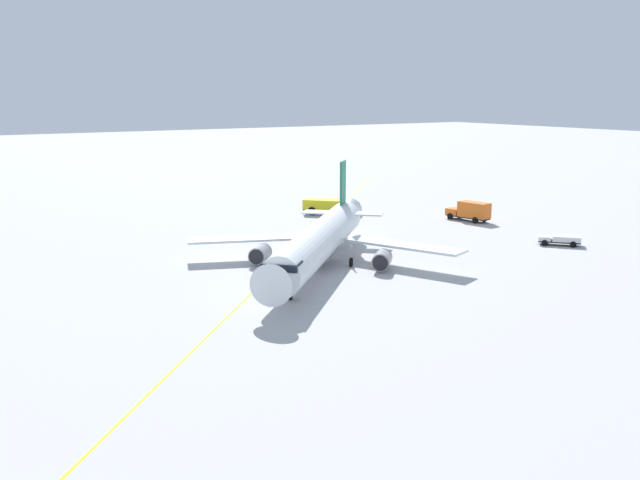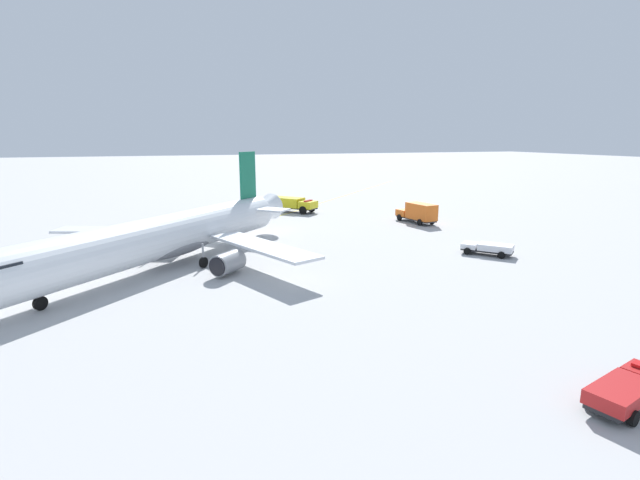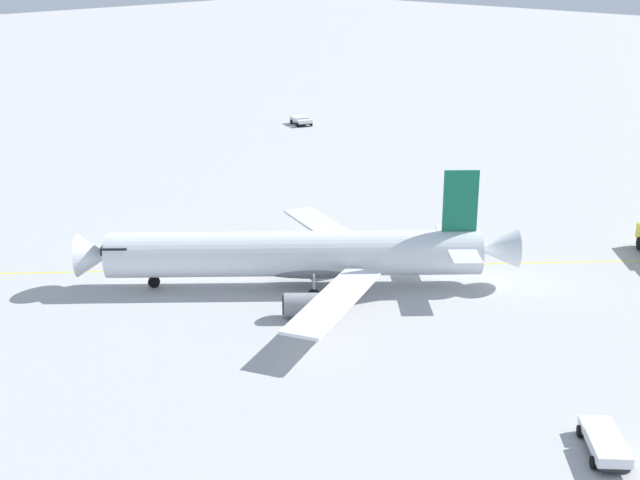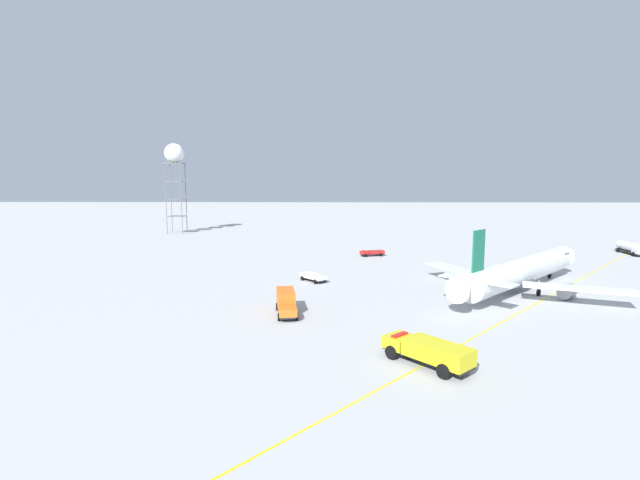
% 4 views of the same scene
% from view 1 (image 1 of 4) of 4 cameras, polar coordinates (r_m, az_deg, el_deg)
% --- Properties ---
extents(ground_plane, '(600.00, 600.00, 0.00)m').
position_cam_1_polar(ground_plane, '(85.96, -0.33, -2.02)').
color(ground_plane, '#B2B2B2').
extents(airliner_main, '(31.74, 31.29, 11.10)m').
position_cam_1_polar(airliner_main, '(84.32, -0.03, -0.16)').
color(airliner_main, silver).
rests_on(airliner_main, ground_plane).
extents(catering_truck_truck, '(7.61, 3.49, 3.10)m').
position_cam_1_polar(catering_truck_truck, '(117.65, 11.68, 2.25)').
color(catering_truck_truck, '#232326').
rests_on(catering_truck_truck, ground_plane).
extents(fire_tender_truck, '(8.70, 8.29, 2.50)m').
position_cam_1_polar(fire_tender_truck, '(121.39, 0.78, 2.71)').
color(fire_tender_truck, '#232326').
rests_on(fire_tender_truck, ground_plane).
extents(pushback_tug_truck_extra, '(5.48, 5.17, 1.30)m').
position_cam_1_polar(pushback_tug_truck_extra, '(102.37, 18.27, 0.06)').
color(pushback_tug_truck_extra, '#232326').
rests_on(pushback_tug_truck_extra, ground_plane).
extents(taxiway_centreline, '(146.08, 135.49, 0.01)m').
position_cam_1_polar(taxiway_centreline, '(88.71, -2.72, -1.60)').
color(taxiway_centreline, yellow).
rests_on(taxiway_centreline, ground_plane).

